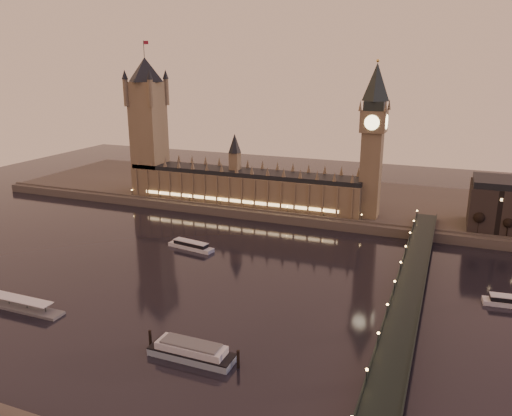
# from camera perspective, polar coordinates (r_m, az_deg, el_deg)

# --- Properties ---
(ground) EXTENTS (700.00, 700.00, 0.00)m
(ground) POSITION_cam_1_polar(r_m,az_deg,el_deg) (259.87, -4.00, -8.21)
(ground) COLOR black
(ground) RESTS_ON ground
(far_embankment) EXTENTS (560.00, 130.00, 6.00)m
(far_embankment) POSITION_cam_1_polar(r_m,az_deg,el_deg) (398.68, 10.29, 0.74)
(far_embankment) COLOR #423D35
(far_embankment) RESTS_ON ground
(palace_of_westminster) EXTENTS (180.00, 26.62, 52.00)m
(palace_of_westminster) POSITION_cam_1_polar(r_m,az_deg,el_deg) (373.45, -1.57, 2.92)
(palace_of_westminster) COLOR brown
(palace_of_westminster) RESTS_ON ground
(victoria_tower) EXTENTS (31.68, 31.68, 118.00)m
(victoria_tower) POSITION_cam_1_polar(r_m,az_deg,el_deg) (404.20, -12.24, 9.92)
(victoria_tower) COLOR brown
(victoria_tower) RESTS_ON ground
(big_ben) EXTENTS (17.68, 17.68, 104.00)m
(big_ben) POSITION_cam_1_polar(r_m,az_deg,el_deg) (340.16, 13.25, 8.44)
(big_ben) COLOR brown
(big_ben) RESTS_ON ground
(westminster_bridge) EXTENTS (13.20, 260.00, 15.30)m
(westminster_bridge) POSITION_cam_1_polar(r_m,az_deg,el_deg) (235.90, 16.80, -10.07)
(westminster_bridge) COLOR black
(westminster_bridge) RESTS_ON ground
(bare_tree_0) EXTENTS (6.29, 6.29, 12.78)m
(bare_tree_0) POSITION_cam_1_polar(r_m,az_deg,el_deg) (334.93, 24.24, -1.17)
(bare_tree_0) COLOR black
(bare_tree_0) RESTS_ON ground
(bare_tree_1) EXTENTS (6.29, 6.29, 12.78)m
(bare_tree_1) POSITION_cam_1_polar(r_m,az_deg,el_deg) (336.12, 26.76, -1.43)
(bare_tree_1) COLOR black
(bare_tree_1) RESTS_ON ground
(cruise_boat_a) EXTENTS (30.77, 11.19, 4.82)m
(cruise_boat_a) POSITION_cam_1_polar(r_m,az_deg,el_deg) (302.83, -7.45, -4.27)
(cruise_boat_a) COLOR silver
(cruise_boat_a) RESTS_ON ground
(cruise_boat_c) EXTENTS (24.37, 8.76, 4.77)m
(cruise_boat_c) POSITION_cam_1_polar(r_m,az_deg,el_deg) (260.42, 27.10, -9.50)
(cruise_boat_c) COLOR silver
(cruise_boat_c) RESTS_ON ground
(moored_barge) EXTENTS (38.83, 9.58, 7.12)m
(moored_barge) POSITION_cam_1_polar(r_m,az_deg,el_deg) (196.54, -7.39, -15.93)
(moored_barge) COLOR #8499A8
(moored_barge) RESTS_ON ground
(pontoon_pier) EXTENTS (45.40, 7.57, 12.11)m
(pontoon_pier) POSITION_cam_1_polar(r_m,az_deg,el_deg) (254.37, -25.41, -10.08)
(pontoon_pier) COLOR #595B5E
(pontoon_pier) RESTS_ON ground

